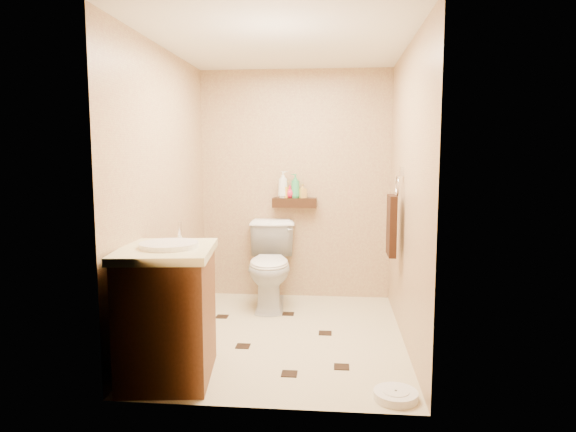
# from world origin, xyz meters

# --- Properties ---
(ground) EXTENTS (2.50, 2.50, 0.00)m
(ground) POSITION_xyz_m (0.00, 0.00, 0.00)
(ground) COLOR beige
(ground) RESTS_ON ground
(wall_back) EXTENTS (2.00, 0.04, 2.40)m
(wall_back) POSITION_xyz_m (0.00, 1.25, 1.20)
(wall_back) COLOR tan
(wall_back) RESTS_ON ground
(wall_front) EXTENTS (2.00, 0.04, 2.40)m
(wall_front) POSITION_xyz_m (0.00, -1.25, 1.20)
(wall_front) COLOR tan
(wall_front) RESTS_ON ground
(wall_left) EXTENTS (0.04, 2.50, 2.40)m
(wall_left) POSITION_xyz_m (-1.00, 0.00, 1.20)
(wall_left) COLOR tan
(wall_left) RESTS_ON ground
(wall_right) EXTENTS (0.04, 2.50, 2.40)m
(wall_right) POSITION_xyz_m (1.00, 0.00, 1.20)
(wall_right) COLOR tan
(wall_right) RESTS_ON ground
(ceiling) EXTENTS (2.00, 2.50, 0.02)m
(ceiling) POSITION_xyz_m (0.00, 0.00, 2.40)
(ceiling) COLOR silver
(ceiling) RESTS_ON wall_back
(wall_shelf) EXTENTS (0.46, 0.14, 0.10)m
(wall_shelf) POSITION_xyz_m (0.00, 1.17, 1.02)
(wall_shelf) COLOR black
(wall_shelf) RESTS_ON wall_back
(floor_accents) EXTENTS (1.22, 1.45, 0.01)m
(floor_accents) POSITION_xyz_m (0.01, -0.09, 0.00)
(floor_accents) COLOR black
(floor_accents) RESTS_ON ground
(toilet) EXTENTS (0.53, 0.86, 0.84)m
(toilet) POSITION_xyz_m (-0.21, 0.83, 0.42)
(toilet) COLOR white
(toilet) RESTS_ON ground
(vanity) EXTENTS (0.70, 0.81, 1.05)m
(vanity) POSITION_xyz_m (-0.70, -0.87, 0.47)
(vanity) COLOR brown
(vanity) RESTS_ON ground
(bathroom_scale) EXTENTS (0.29, 0.29, 0.06)m
(bathroom_scale) POSITION_xyz_m (0.82, -1.06, 0.03)
(bathroom_scale) COLOR white
(bathroom_scale) RESTS_ON ground
(toilet_brush) EXTENTS (0.11, 0.11, 0.46)m
(toilet_brush) POSITION_xyz_m (-0.82, 0.64, 0.16)
(toilet_brush) COLOR #1A6863
(toilet_brush) RESTS_ON ground
(towel_ring) EXTENTS (0.12, 0.30, 0.76)m
(towel_ring) POSITION_xyz_m (0.91, 0.25, 0.95)
(towel_ring) COLOR silver
(towel_ring) RESTS_ON wall_right
(toilet_paper) EXTENTS (0.12, 0.11, 0.12)m
(toilet_paper) POSITION_xyz_m (-0.94, 0.65, 0.60)
(toilet_paper) COLOR white
(toilet_paper) RESTS_ON wall_left
(bottle_a) EXTENTS (0.13, 0.13, 0.28)m
(bottle_a) POSITION_xyz_m (-0.12, 1.17, 1.21)
(bottle_a) COLOR white
(bottle_a) RESTS_ON wall_shelf
(bottle_b) EXTENTS (0.10, 0.10, 0.17)m
(bottle_b) POSITION_xyz_m (-0.10, 1.17, 1.16)
(bottle_b) COLOR gold
(bottle_b) RESTS_ON wall_shelf
(bottle_c) EXTENTS (0.10, 0.10, 0.13)m
(bottle_c) POSITION_xyz_m (-0.05, 1.17, 1.14)
(bottle_c) COLOR red
(bottle_c) RESTS_ON wall_shelf
(bottle_d) EXTENTS (0.12, 0.12, 0.25)m
(bottle_d) POSITION_xyz_m (0.01, 1.17, 1.20)
(bottle_d) COLOR #35A15B
(bottle_d) RESTS_ON wall_shelf
(bottle_e) EXTENTS (0.09, 0.09, 0.15)m
(bottle_e) POSITION_xyz_m (0.08, 1.17, 1.14)
(bottle_e) COLOR gold
(bottle_e) RESTS_ON wall_shelf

